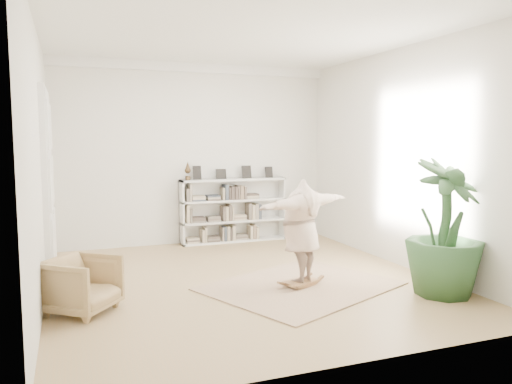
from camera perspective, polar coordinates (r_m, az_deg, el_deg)
floor at (r=7.57m, az=-1.35°, el=-10.08°), size 6.00×6.00×0.00m
room_shell at (r=10.20m, az=-7.02°, el=13.92°), size 6.00×6.00×6.00m
doors at (r=8.21m, az=-22.67°, el=0.67°), size 0.09×1.78×2.92m
bookshelf at (r=10.29m, az=-2.62°, el=-2.17°), size 2.20×0.35×1.64m
armchair at (r=6.50m, az=-19.28°, el=-9.98°), size 1.05×1.05×0.69m
rug at (r=7.29m, az=5.15°, el=-10.66°), size 3.09×2.84×0.02m
rocker_board at (r=7.27m, az=5.16°, el=-10.23°), size 0.57×0.47×0.11m
person at (r=7.09m, az=5.22°, el=-4.10°), size 1.84×1.17×1.46m
houseplant at (r=7.16m, az=20.80°, el=-3.82°), size 1.34×1.34×1.85m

